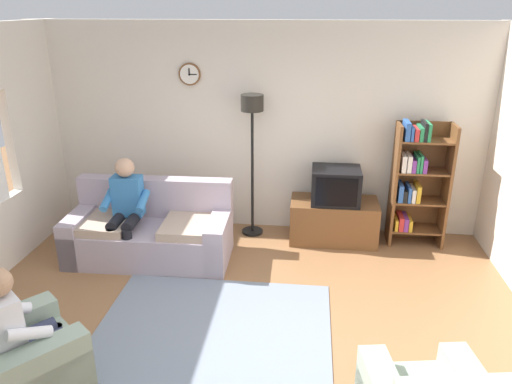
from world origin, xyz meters
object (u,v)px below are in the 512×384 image
(tv, at_px, (336,186))
(person_on_couch, at_px, (125,206))
(armchair_near_window, at_px, (14,364))
(tv_stand, at_px, (333,221))
(couch, at_px, (151,233))
(floor_lamp, at_px, (252,127))
(person_in_left_armchair, at_px, (19,325))
(bookshelf, at_px, (416,180))

(tv, distance_m, person_on_couch, 2.55)
(armchair_near_window, bearing_deg, tv_stand, 49.92)
(armchair_near_window, bearing_deg, couch, 81.77)
(tv, bearing_deg, floor_lamp, 173.37)
(tv, distance_m, person_in_left_armchair, 3.83)
(tv_stand, bearing_deg, tv, -90.00)
(person_in_left_armchair, bearing_deg, couch, 82.96)
(person_on_couch, xyz_separation_m, person_in_left_armchair, (-0.04, -2.14, -0.09))
(couch, bearing_deg, person_on_couch, -154.69)
(couch, height_order, floor_lamp, floor_lamp)
(couch, bearing_deg, person_in_left_armchair, -97.04)
(tv_stand, bearing_deg, person_in_left_armchair, -130.08)
(person_in_left_armchair, bearing_deg, bookshelf, 41.05)
(tv, distance_m, armchair_near_window, 3.94)
(person_on_couch, bearing_deg, tv, 17.80)
(tv_stand, distance_m, person_in_left_armchair, 3.86)
(floor_lamp, bearing_deg, person_on_couch, -146.56)
(couch, distance_m, person_on_couch, 0.46)
(tv_stand, xyz_separation_m, person_on_couch, (-2.43, -0.81, 0.43))
(bookshelf, relative_size, person_on_couch, 1.28)
(bookshelf, xyz_separation_m, floor_lamp, (-2.04, 0.03, 0.61))
(armchair_near_window, bearing_deg, person_on_couch, 87.35)
(floor_lamp, bearing_deg, tv, -6.63)
(couch, bearing_deg, floor_lamp, 34.95)
(tv_stand, xyz_separation_m, armchair_near_window, (-2.53, -3.01, 0.02))
(bookshelf, bearing_deg, person_on_couch, -165.65)
(tv_stand, distance_m, armchair_near_window, 3.94)
(person_on_couch, bearing_deg, tv_stand, 18.32)
(armchair_near_window, height_order, person_in_left_armchair, person_in_left_armchair)
(bookshelf, bearing_deg, couch, -166.51)
(floor_lamp, bearing_deg, tv_stand, -5.32)
(tv_stand, relative_size, person_in_left_armchair, 0.98)
(bookshelf, xyz_separation_m, armchair_near_window, (-3.51, -3.08, -0.55))
(tv_stand, xyz_separation_m, person_in_left_armchair, (-2.48, -2.94, 0.33))
(tv_stand, distance_m, floor_lamp, 1.59)
(bookshelf, distance_m, armchair_near_window, 4.70)
(floor_lamp, distance_m, person_on_couch, 1.80)
(armchair_near_window, distance_m, person_on_couch, 2.25)
(tv_stand, relative_size, person_on_couch, 0.89)
(tv_stand, height_order, armchair_near_window, armchair_near_window)
(couch, bearing_deg, armchair_near_window, -98.23)
(bookshelf, height_order, person_on_couch, bookshelf)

